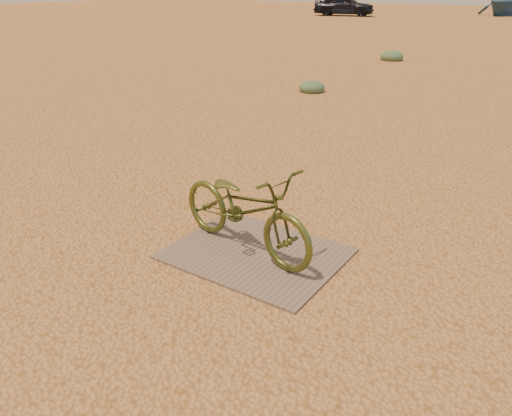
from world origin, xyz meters
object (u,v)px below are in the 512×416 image
Objects in this scene: plywood_board at (256,253)px; boat_far_left at (505,0)px; bicycle at (245,208)px; car at (344,5)px; boat_near_left at (338,3)px.

boat_far_left reaches higher than plywood_board.
bicycle is at bearing -69.60° from boat_far_left.
boat_far_left is (10.09, 6.78, 0.34)m from car.
bicycle is at bearing 179.43° from plywood_board.
boat_near_left is 14.55m from boat_far_left.
plywood_board is at bearing -169.48° from car.
bicycle is 0.38× the size of boat_far_left.
plywood_board is 0.96× the size of bicycle.
plywood_board is 0.34× the size of car.
boat_far_left is at bearing 96.86° from plywood_board.
bicycle is 0.30× the size of boat_near_left.
car is at bearing 33.98° from bicycle.
boat_far_left reaches higher than bicycle.
car reaches higher than plywood_board.
bicycle is 37.32m from car.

